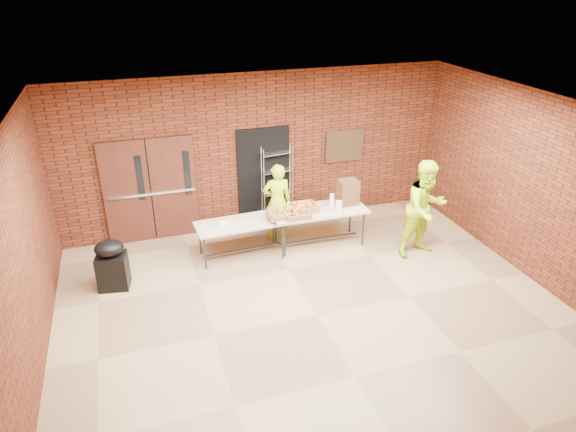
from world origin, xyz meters
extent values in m
cube|color=#836446|center=(0.00, 0.00, -0.02)|extent=(8.00, 7.00, 0.04)
cube|color=silver|center=(0.00, 0.00, 3.22)|extent=(8.00, 7.00, 0.04)
cube|color=maroon|center=(0.00, 3.52, 1.60)|extent=(8.00, 0.04, 3.20)
cube|color=maroon|center=(0.00, -3.52, 1.60)|extent=(8.00, 0.04, 3.20)
cube|color=maroon|center=(-4.02, 0.00, 1.60)|extent=(0.04, 7.00, 3.20)
cube|color=maroon|center=(4.02, 0.00, 1.60)|extent=(0.04, 7.00, 3.20)
cube|color=#471F14|center=(-2.65, 3.44, 1.05)|extent=(0.88, 0.08, 2.10)
cube|color=#471F14|center=(-1.75, 3.44, 1.05)|extent=(0.88, 0.08, 2.10)
cube|color=black|center=(-2.37, 3.39, 1.35)|extent=(0.12, 0.02, 0.90)
cube|color=black|center=(-1.47, 3.39, 1.35)|extent=(0.12, 0.02, 0.90)
cube|color=silver|center=(-2.20, 3.38, 1.00)|extent=(1.70, 0.04, 0.05)
cube|color=black|center=(0.10, 3.46, 1.05)|extent=(1.10, 0.06, 2.10)
cube|color=#3F2D19|center=(1.90, 3.45, 1.55)|extent=(0.85, 0.04, 0.70)
cube|color=#C1B193|center=(-0.68, 2.22, 0.68)|extent=(1.74, 0.80, 0.04)
cube|color=#2F2F34|center=(-0.68, 2.22, 0.11)|extent=(1.52, 0.12, 0.03)
cylinder|color=#2F2F34|center=(-1.44, 2.50, 0.33)|extent=(0.03, 0.03, 0.66)
cylinder|color=#2F2F34|center=(0.08, 2.50, 0.33)|extent=(0.03, 0.03, 0.66)
cylinder|color=#2F2F34|center=(-1.44, 1.93, 0.33)|extent=(0.03, 0.03, 0.66)
cylinder|color=#2F2F34|center=(0.08, 1.93, 0.33)|extent=(0.03, 0.03, 0.66)
cube|color=#C1B193|center=(0.84, 2.16, 0.74)|extent=(1.87, 0.80, 0.04)
cube|color=#2F2F34|center=(0.84, 2.16, 0.12)|extent=(1.65, 0.07, 0.03)
cylinder|color=#2F2F34|center=(0.01, 2.47, 0.36)|extent=(0.04, 0.04, 0.72)
cylinder|color=#2F2F34|center=(1.67, 2.47, 0.36)|extent=(0.04, 0.04, 0.72)
cylinder|color=#2F2F34|center=(0.01, 1.85, 0.36)|extent=(0.04, 0.04, 0.72)
cylinder|color=#2F2F34|center=(1.67, 1.85, 0.36)|extent=(0.04, 0.04, 0.72)
cube|color=#8C5E38|center=(0.06, 2.09, 0.80)|extent=(0.50, 0.39, 0.08)
cube|color=#8C5E38|center=(0.55, 2.23, 0.80)|extent=(0.50, 0.39, 0.08)
cube|color=#8C5E38|center=(0.33, 1.98, 0.80)|extent=(0.48, 0.37, 0.07)
cylinder|color=#124514|center=(0.00, 2.17, 0.71)|extent=(0.36, 0.36, 0.01)
cube|color=white|center=(-1.01, 2.23, 0.73)|extent=(0.16, 0.11, 0.05)
cube|color=#53331C|center=(1.48, 2.27, 1.01)|extent=(0.37, 0.33, 0.49)
cylinder|color=white|center=(1.16, 2.01, 0.87)|extent=(0.07, 0.07, 0.21)
cylinder|color=white|center=(1.20, 1.97, 0.87)|extent=(0.07, 0.07, 0.21)
cylinder|color=white|center=(1.13, 2.22, 0.90)|extent=(0.09, 0.09, 0.26)
cube|color=black|center=(-3.03, 1.83, 0.31)|extent=(0.56, 0.48, 0.63)
ellipsoid|color=black|center=(-3.03, 1.83, 0.76)|extent=(0.55, 0.49, 0.27)
imported|color=#C7F31B|center=(0.18, 2.74, 0.79)|extent=(0.61, 0.43, 1.57)
imported|color=#C7F31B|center=(2.61, 1.25, 0.94)|extent=(1.01, 0.84, 1.88)
camera|label=1|loc=(-2.49, -6.18, 4.99)|focal=32.00mm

